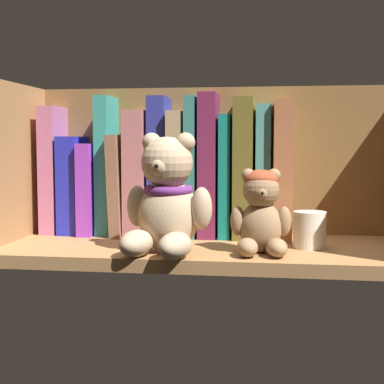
{
  "coord_description": "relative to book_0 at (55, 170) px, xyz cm",
  "views": [
    {
      "loc": [
        10.36,
        -90.5,
        18.3
      ],
      "look_at": [
        -2.54,
        0.0,
        10.47
      ],
      "focal_mm": 53.76,
      "sensor_mm": 36.0,
      "label": 1
    }
  ],
  "objects": [
    {
      "name": "shelf_board",
      "position": [
        29.2,
        -9.65,
        -12.36
      ],
      "size": [
        64.3,
        25.76,
        2.0
      ],
      "primitive_type": "cube",
      "color": "#9E7042",
      "rests_on": "ground"
    },
    {
      "name": "shelf_back_panel",
      "position": [
        29.2,
        3.83,
        0.75
      ],
      "size": [
        66.7,
        1.2,
        28.23
      ],
      "primitive_type": "cube",
      "color": "brown",
      "rests_on": "ground"
    },
    {
      "name": "shelf_side_panel_left",
      "position": [
        -3.75,
        -9.65,
        0.75
      ],
      "size": [
        1.6,
        28.16,
        28.23
      ],
      "primitive_type": "cube",
      "color": "#9E7042",
      "rests_on": "ground"
    },
    {
      "name": "book_0",
      "position": [
        0.0,
        0.0,
        0.0
      ],
      "size": [
        2.89,
        9.31,
        22.72
      ],
      "primitive_type": "cube",
      "color": "#B9638C",
      "rests_on": "shelf_board"
    },
    {
      "name": "book_1",
      "position": [
        3.65,
        0.0,
        -2.66
      ],
      "size": [
        3.48,
        9.83,
        17.41
      ],
      "primitive_type": "cube",
      "color": "#2127B5",
      "rests_on": "shelf_board"
    },
    {
      "name": "book_2",
      "position": [
        7.1,
        0.0,
        -3.27
      ],
      "size": [
        2.49,
        11.88,
        16.18
      ],
      "primitive_type": "cube",
      "color": "purple",
      "rests_on": "shelf_board"
    },
    {
      "name": "book_3",
      "position": [
        10.0,
        0.0,
        0.86
      ],
      "size": [
        2.37,
        9.48,
        24.45
      ],
      "primitive_type": "cube",
      "color": "teal",
      "rests_on": "shelf_board"
    },
    {
      "name": "book_4",
      "position": [
        12.62,
        0.0,
        -2.54
      ],
      "size": [
        2.58,
        13.54,
        17.69
      ],
      "primitive_type": "cube",
      "rotation": [
        0.0,
        -0.04,
        0.0
      ],
      "color": "#885F48",
      "rests_on": "shelf_board"
    },
    {
      "name": "book_5",
      "position": [
        15.83,
        0.0,
        -0.43
      ],
      "size": [
        3.55,
        11.83,
        21.86
      ],
      "primitive_type": "cube",
      "color": "#B96E6E",
      "rests_on": "shelf_board"
    },
    {
      "name": "book_6",
      "position": [
        19.6,
        0.0,
        0.77
      ],
      "size": [
        3.13,
        9.41,
        24.28
      ],
      "primitive_type": "cube",
      "rotation": [
        0.0,
        -0.0,
        0.0
      ],
      "color": "navy",
      "rests_on": "shelf_board"
    },
    {
      "name": "book_7",
      "position": [
        22.86,
        0.0,
        -0.53
      ],
      "size": [
        2.52,
        11.87,
        21.67
      ],
      "primitive_type": "cube",
      "color": "tan",
      "rests_on": "shelf_board"
    },
    {
      "name": "book_8",
      "position": [
        25.5,
        0.0,
        0.72
      ],
      "size": [
        1.84,
        11.35,
        24.16
      ],
      "primitive_type": "cube",
      "color": "#347A72",
      "rests_on": "shelf_board"
    },
    {
      "name": "book_9",
      "position": [
        28.41,
        0.0,
        1.01
      ],
      "size": [
        3.1,
        10.85,
        24.75
      ],
      "primitive_type": "cube",
      "rotation": [
        0.0,
        0.0,
        0.0
      ],
      "color": "#6E2146",
      "rests_on": "shelf_board"
    },
    {
      "name": "book_10",
      "position": [
        31.37,
        0.0,
        -0.83
      ],
      "size": [
        1.93,
        10.7,
        21.06
      ],
      "primitive_type": "cube",
      "color": "#127569",
      "rests_on": "shelf_board"
    },
    {
      "name": "book_11",
      "position": [
        34.46,
        0.0,
        0.57
      ],
      "size": [
        3.34,
        11.91,
        23.86
      ],
      "primitive_type": "cube",
      "color": "brown",
      "rests_on": "shelf_board"
    },
    {
      "name": "book_12",
      "position": [
        37.83,
        0.0,
        -0.03
      ],
      "size": [
        2.47,
        12.02,
        22.65
      ],
      "primitive_type": "cube",
      "color": "teal",
      "rests_on": "shelf_board"
    },
    {
      "name": "book_13",
      "position": [
        41.09,
        0.0,
        0.32
      ],
      "size": [
        3.11,
        14.26,
        23.36
      ],
      "primitive_type": "cube",
      "color": "#AA643D",
      "rests_on": "shelf_board"
    },
    {
      "name": "teddy_bear_larger",
      "position": [
        23.88,
        -17.06,
        -3.75
      ],
      "size": [
        13.23,
        13.79,
        17.82
      ],
      "color": "tan",
      "rests_on": "shelf_board"
    },
    {
      "name": "teddy_bear_smaller",
      "position": [
        37.77,
        -15.4,
        -5.42
      ],
      "size": [
        9.21,
        9.42,
        12.53
      ],
      "color": "#93704C",
      "rests_on": "shelf_board"
    },
    {
      "name": "pillar_candle",
      "position": [
        45.21,
        -10.25,
        -8.51
      ],
      "size": [
        5.08,
        5.08,
        5.7
      ],
      "primitive_type": "cylinder",
      "color": "silver",
      "rests_on": "shelf_board"
    }
  ]
}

